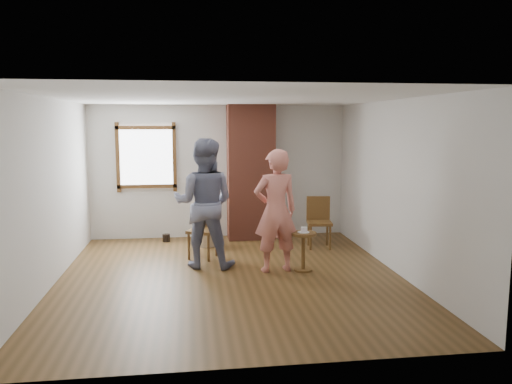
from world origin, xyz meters
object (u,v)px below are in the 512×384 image
man (204,203)px  dining_chair_right (319,219)px  side_table (303,245)px  person_pink (276,211)px  stoneware_crock (207,233)px  dining_chair_left (204,227)px

man → dining_chair_right: bearing=-141.2°
side_table → person_pink: 0.68m
stoneware_crock → person_pink: 2.11m
dining_chair_left → side_table: 1.79m
man → side_table: bearing=177.0°
stoneware_crock → man: bearing=-93.3°
stoneware_crock → person_pink: size_ratio=0.25×
stoneware_crock → dining_chair_left: size_ratio=0.51×
dining_chair_right → person_pink: bearing=-119.6°
stoneware_crock → dining_chair_right: 2.08m
dining_chair_right → side_table: 1.57m
person_pink → stoneware_crock: bearing=-68.7°
dining_chair_left → dining_chair_right: dining_chair_left is taller
stoneware_crock → side_table: size_ratio=0.79×
dining_chair_right → man: man is taller
dining_chair_left → side_table: dining_chair_left is taller
man → person_pink: bearing=173.1°
dining_chair_left → man: man is taller
man → person_pink: 1.14m
stoneware_crock → dining_chair_left: bearing=-94.4°
side_table → man: bearing=163.3°
dining_chair_right → man: bearing=-147.6°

